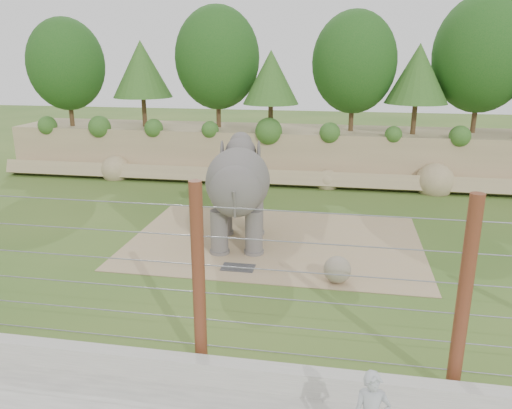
# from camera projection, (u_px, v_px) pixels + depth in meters

# --- Properties ---
(ground) EXTENTS (90.00, 90.00, 0.00)m
(ground) POSITION_uv_depth(u_px,v_px,m) (244.00, 276.00, 14.72)
(ground) COLOR #335B1F
(ground) RESTS_ON ground
(back_embankment) EXTENTS (30.00, 5.52, 8.77)m
(back_embankment) POSITION_uv_depth(u_px,v_px,m) (304.00, 101.00, 25.41)
(back_embankment) COLOR #9F8966
(back_embankment) RESTS_ON ground
(dirt_patch) EXTENTS (10.00, 7.00, 0.02)m
(dirt_patch) POSITION_uv_depth(u_px,v_px,m) (275.00, 240.00, 17.46)
(dirt_patch) COLOR tan
(dirt_patch) RESTS_ON ground
(drain_grate) EXTENTS (1.00, 0.60, 0.03)m
(drain_grate) POSITION_uv_depth(u_px,v_px,m) (238.00, 267.00, 15.19)
(drain_grate) COLOR #262628
(drain_grate) RESTS_ON dirt_patch
(elephant) EXTENTS (2.45, 4.51, 3.47)m
(elephant) POSITION_uv_depth(u_px,v_px,m) (238.00, 195.00, 16.73)
(elephant) COLOR #59534F
(elephant) RESTS_ON ground
(stone_ball) EXTENTS (0.78, 0.78, 0.78)m
(stone_ball) POSITION_uv_depth(u_px,v_px,m) (337.00, 270.00, 14.13)
(stone_ball) COLOR gray
(stone_ball) RESTS_ON dirt_patch
(retaining_wall) EXTENTS (26.00, 0.35, 0.50)m
(retaining_wall) POSITION_uv_depth(u_px,v_px,m) (194.00, 369.00, 9.93)
(retaining_wall) COLOR #9F9D94
(retaining_wall) RESTS_ON ground
(barrier_fence) EXTENTS (20.26, 0.26, 4.00)m
(barrier_fence) POSITION_uv_depth(u_px,v_px,m) (199.00, 278.00, 9.90)
(barrier_fence) COLOR brown
(barrier_fence) RESTS_ON ground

